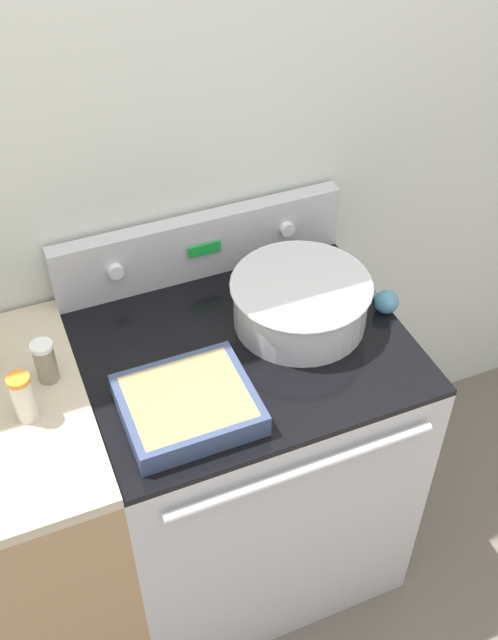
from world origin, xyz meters
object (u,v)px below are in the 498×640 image
object	(u,v)px
mixing_bowl	(300,299)
spice_jar_white_cap	(45,361)
casserole_dish	(188,404)
ladle	(382,297)
spice_jar_orange_cap	(23,397)

from	to	relation	value
mixing_bowl	spice_jar_white_cap	bearing A→B (deg)	177.06
casserole_dish	ladle	bearing A→B (deg)	14.96
casserole_dish	mixing_bowl	bearing A→B (deg)	26.91
ladle	spice_jar_white_cap	xyz separation A→B (m)	(-0.86, 0.06, 0.04)
casserole_dish	spice_jar_orange_cap	bearing A→B (deg)	160.64
ladle	casserole_dish	bearing A→B (deg)	-165.04
casserole_dish	spice_jar_white_cap	bearing A→B (deg)	141.10
mixing_bowl	casserole_dish	size ratio (longest dim) A/B	1.21
casserole_dish	spice_jar_white_cap	world-z (taller)	spice_jar_white_cap
spice_jar_orange_cap	ladle	bearing A→B (deg)	2.42
ladle	spice_jar_orange_cap	distance (m)	0.93
mixing_bowl	ladle	xyz separation A→B (m)	(0.22, -0.03, -0.04)
spice_jar_white_cap	spice_jar_orange_cap	distance (m)	0.12
casserole_dish	spice_jar_orange_cap	world-z (taller)	spice_jar_orange_cap
spice_jar_white_cap	spice_jar_orange_cap	bearing A→B (deg)	-123.59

